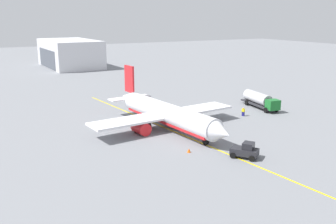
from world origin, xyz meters
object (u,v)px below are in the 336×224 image
at_px(fuel_tanker, 260,100).
at_px(refueling_worker, 243,112).
at_px(safety_cone_nose, 189,150).
at_px(pushback_tug, 245,151).
at_px(airplane, 166,114).

bearing_deg(fuel_tanker, refueling_worker, -63.93).
relative_size(fuel_tanker, refueling_worker, 6.65).
bearing_deg(safety_cone_nose, pushback_tug, 46.82).
bearing_deg(fuel_tanker, airplane, -80.88).
bearing_deg(airplane, fuel_tanker, 99.12).
relative_size(airplane, pushback_tug, 7.59).
height_order(fuel_tanker, refueling_worker, fuel_tanker).
distance_m(fuel_tanker, refueling_worker, 8.23).
xyz_separation_m(pushback_tug, refueling_worker, (-17.62, 14.04, -0.19)).
height_order(fuel_tanker, pushback_tug, fuel_tanker).
height_order(airplane, refueling_worker, airplane).
height_order(airplane, pushback_tug, airplane).
distance_m(refueling_worker, safety_cone_nose, 23.24).
height_order(refueling_worker, safety_cone_nose, refueling_worker).
distance_m(airplane, refueling_worker, 17.04).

